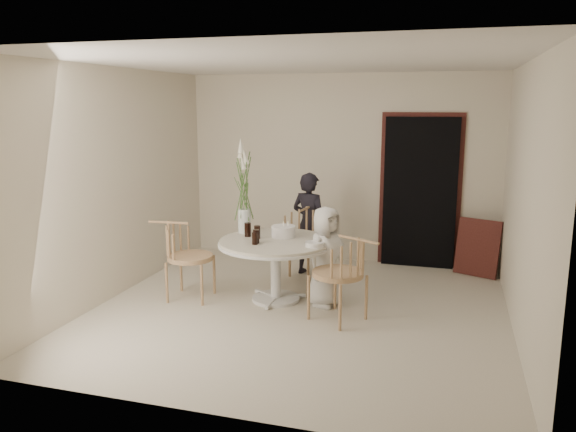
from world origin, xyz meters
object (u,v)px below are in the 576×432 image
(table, at_px, (276,250))
(girl, at_px, (309,224))
(chair_far, at_px, (303,234))
(boy, at_px, (326,256))
(chair_left, at_px, (179,248))
(flower_vase, at_px, (244,191))
(chair_right, at_px, (348,267))
(birthday_cake, at_px, (283,231))

(table, xyz_separation_m, girl, (0.12, 1.11, 0.08))
(chair_far, distance_m, boy, 0.93)
(chair_left, relative_size, flower_vase, 0.81)
(chair_right, height_order, birthday_cake, chair_right)
(chair_far, height_order, chair_left, chair_far)
(table, height_order, boy, boy)
(girl, height_order, birthday_cake, girl)
(chair_right, height_order, flower_vase, flower_vase)
(table, relative_size, chair_left, 1.43)
(chair_right, relative_size, flower_vase, 0.82)
(boy, distance_m, birthday_cake, 0.61)
(girl, relative_size, flower_vase, 1.21)
(birthday_cake, bearing_deg, chair_right, -34.88)
(chair_left, height_order, boy, boy)
(boy, relative_size, flower_vase, 1.00)
(table, distance_m, flower_vase, 0.83)
(chair_left, bearing_deg, birthday_cake, -75.99)
(table, distance_m, chair_far, 0.82)
(chair_far, height_order, girl, girl)
(chair_far, height_order, flower_vase, flower_vase)
(birthday_cake, bearing_deg, girl, 85.39)
(chair_far, relative_size, boy, 0.84)
(flower_vase, bearing_deg, chair_left, -142.48)
(chair_right, height_order, girl, girl)
(chair_right, xyz_separation_m, flower_vase, (-1.41, 0.71, 0.63))
(chair_right, xyz_separation_m, boy, (-0.34, 0.47, -0.04))
(chair_right, distance_m, girl, 1.76)
(flower_vase, bearing_deg, chair_right, -26.85)
(flower_vase, bearing_deg, boy, -13.04)
(chair_right, relative_size, chair_left, 1.02)
(chair_far, bearing_deg, chair_left, -132.19)
(table, xyz_separation_m, chair_far, (0.11, 0.81, 0.01))
(boy, distance_m, flower_vase, 1.29)
(chair_right, bearing_deg, birthday_cake, -96.24)
(birthday_cake, bearing_deg, chair_far, 84.31)
(chair_far, distance_m, chair_right, 1.51)
(chair_left, xyz_separation_m, birthday_cake, (1.16, 0.39, 0.19))
(chair_far, bearing_deg, birthday_cake, -88.15)
(chair_left, height_order, flower_vase, flower_vase)
(girl, bearing_deg, flower_vase, 72.21)
(table, relative_size, boy, 1.16)
(chair_far, height_order, birthday_cake, chair_far)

